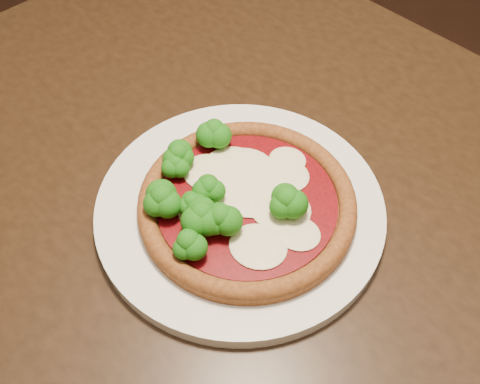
% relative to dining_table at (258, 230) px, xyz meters
% --- Properties ---
extents(floor, '(4.00, 4.00, 0.00)m').
position_rel_dining_table_xyz_m(floor, '(0.10, 0.12, -0.66)').
color(floor, black).
rests_on(floor, ground).
extents(dining_table, '(1.42, 1.25, 0.75)m').
position_rel_dining_table_xyz_m(dining_table, '(0.00, 0.00, 0.00)').
color(dining_table, black).
rests_on(dining_table, floor).
extents(plate, '(0.35, 0.35, 0.02)m').
position_rel_dining_table_xyz_m(plate, '(-0.01, -0.04, 0.10)').
color(plate, silver).
rests_on(plate, dining_table).
extents(pizza, '(0.26, 0.26, 0.06)m').
position_rel_dining_table_xyz_m(pizza, '(-0.01, -0.05, 0.13)').
color(pizza, brown).
rests_on(pizza, plate).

